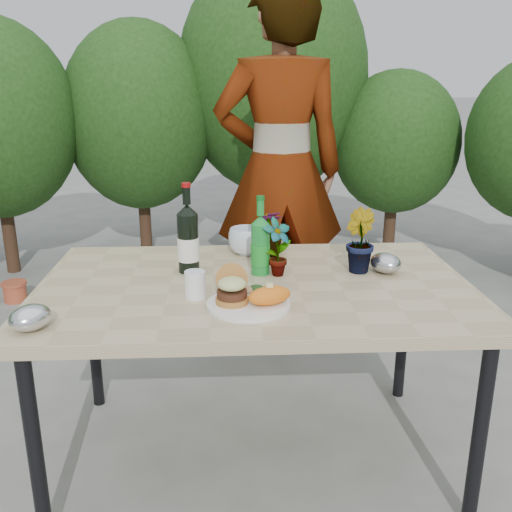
{
  "coord_description": "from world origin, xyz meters",
  "views": [
    {
      "loc": [
        -0.1,
        -1.99,
        1.48
      ],
      "look_at": [
        0.0,
        -0.08,
        0.88
      ],
      "focal_mm": 40.0,
      "sensor_mm": 36.0,
      "label": 1
    }
  ],
  "objects_px": {
    "patio_table": "(255,297)",
    "wine_bottle": "(188,240)",
    "dinner_plate": "(249,305)",
    "person": "(280,171)"
  },
  "relations": [
    {
      "from": "patio_table",
      "to": "wine_bottle",
      "type": "bearing_deg",
      "value": 150.05
    },
    {
      "from": "dinner_plate",
      "to": "person",
      "type": "height_order",
      "value": "person"
    },
    {
      "from": "dinner_plate",
      "to": "person",
      "type": "distance_m",
      "value": 1.38
    },
    {
      "from": "patio_table",
      "to": "wine_bottle",
      "type": "xyz_separation_m",
      "value": [
        -0.25,
        0.15,
        0.19
      ]
    },
    {
      "from": "patio_table",
      "to": "wine_bottle",
      "type": "height_order",
      "value": "wine_bottle"
    },
    {
      "from": "wine_bottle",
      "to": "person",
      "type": "xyz_separation_m",
      "value": [
        0.45,
        0.97,
        0.11
      ]
    },
    {
      "from": "dinner_plate",
      "to": "wine_bottle",
      "type": "height_order",
      "value": "wine_bottle"
    },
    {
      "from": "patio_table",
      "to": "person",
      "type": "xyz_separation_m",
      "value": [
        0.19,
        1.12,
        0.3
      ]
    },
    {
      "from": "patio_table",
      "to": "dinner_plate",
      "type": "height_order",
      "value": "dinner_plate"
    },
    {
      "from": "dinner_plate",
      "to": "patio_table",
      "type": "bearing_deg",
      "value": 81.93
    }
  ]
}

